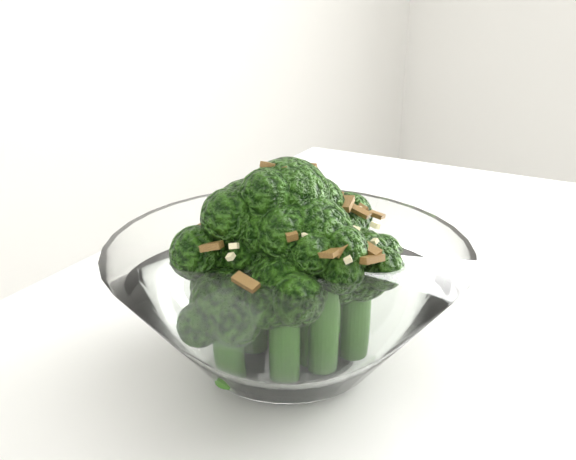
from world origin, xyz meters
TOP-DOWN VIEW (x-y plane):
  - broccoli_dish at (0.05, 0.27)m, footprint 0.25×0.25m

SIDE VIEW (x-z plane):
  - broccoli_dish at x=0.05m, z-range 0.73..0.89m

